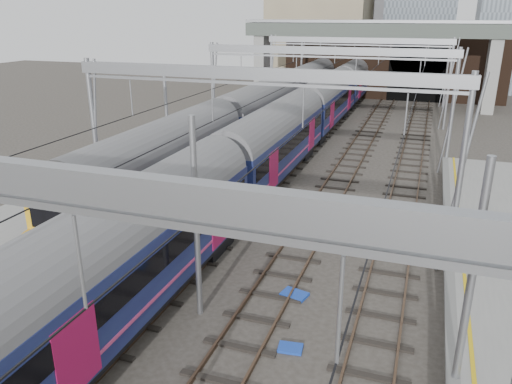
% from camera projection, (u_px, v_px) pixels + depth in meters
% --- Properties ---
extents(ground, '(160.00, 160.00, 0.00)m').
position_uv_depth(ground, '(173.00, 347.00, 15.72)').
color(ground, '#38332D').
rests_on(ground, ground).
extents(tracks, '(14.40, 80.00, 0.22)m').
position_uv_depth(tracks, '(296.00, 193.00, 29.05)').
color(tracks, '#4C3828').
rests_on(tracks, ground).
extents(overhead_line, '(16.80, 80.00, 8.00)m').
position_uv_depth(overhead_line, '(324.00, 68.00, 32.60)').
color(overhead_line, gray).
rests_on(overhead_line, ground).
extents(retaining_wall, '(28.00, 2.75, 9.00)m').
position_uv_depth(retaining_wall, '(387.00, 62.00, 59.98)').
color(retaining_wall, '#301F15').
rests_on(retaining_wall, ground).
extents(overbridge, '(28.00, 3.00, 9.25)m').
position_uv_depth(overbridge, '(371.00, 39.00, 54.15)').
color(overbridge, gray).
rests_on(overbridge, ground).
extents(train_main, '(2.78, 64.24, 4.79)m').
position_uv_depth(train_main, '(305.00, 118.00, 37.66)').
color(train_main, black).
rests_on(train_main, ground).
extents(train_second, '(2.79, 48.44, 4.81)m').
position_uv_depth(train_second, '(261.00, 111.00, 40.21)').
color(train_second, black).
rests_on(train_second, ground).
extents(equip_cover_b, '(1.07, 0.86, 0.11)m').
position_uv_depth(equip_cover_b, '(294.00, 294.00, 18.54)').
color(equip_cover_b, '#1941BC').
rests_on(equip_cover_b, ground).
extents(equip_cover_c, '(0.81, 0.62, 0.09)m').
position_uv_depth(equip_cover_c, '(290.00, 348.00, 15.59)').
color(equip_cover_c, '#1941BC').
rests_on(equip_cover_c, ground).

